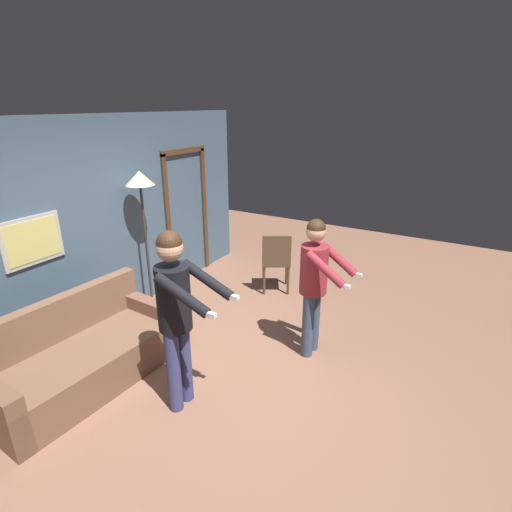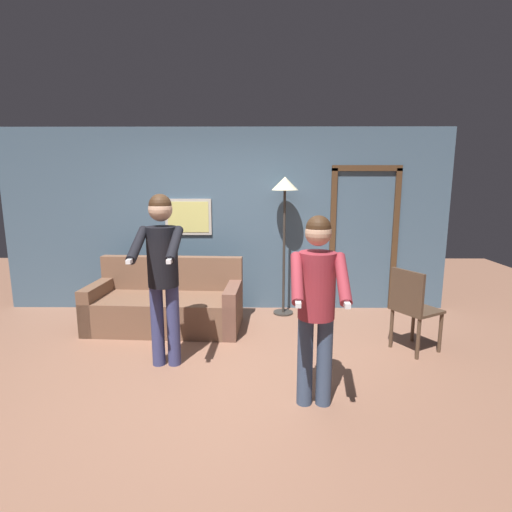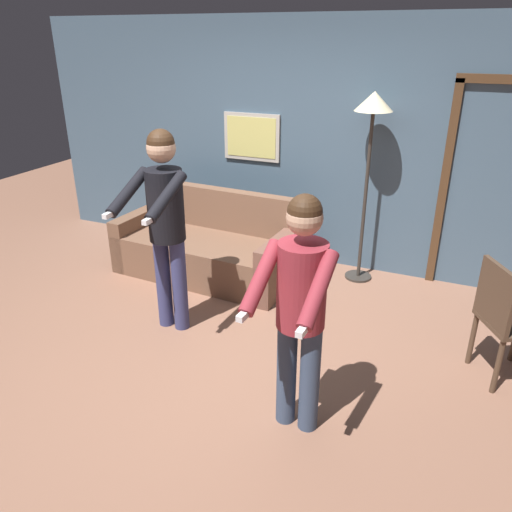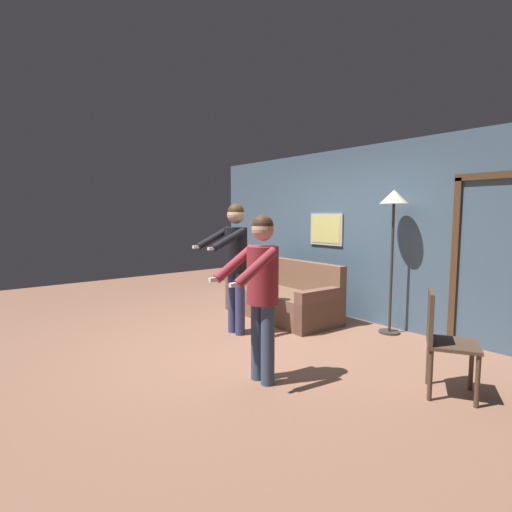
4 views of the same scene
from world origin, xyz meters
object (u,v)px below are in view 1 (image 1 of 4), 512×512
couch (83,358)px  dining_chair_distant (276,260)px  torchiere_lamp (141,193)px  person_standing_left (176,306)px  person_standing_right (315,277)px

couch → dining_chair_distant: (2.86, -0.74, 0.25)m
torchiere_lamp → person_standing_left: (-1.30, -1.64, -0.57)m
person_standing_left → person_standing_right: size_ratio=1.09×
person_standing_right → couch: bearing=132.1°
torchiere_lamp → person_standing_right: torchiere_lamp is taller
couch → person_standing_right: (1.65, -1.83, 0.68)m
person_standing_left → person_standing_right: person_standing_left is taller
person_standing_right → dining_chair_distant: size_ratio=1.72×
person_standing_left → couch: bearing=102.3°
couch → person_standing_right: person_standing_right is taller
person_standing_right → dining_chair_distant: (1.21, 1.09, -0.42)m
couch → person_standing_left: size_ratio=1.12×
torchiere_lamp → dining_chair_distant: bearing=-44.0°
couch → dining_chair_distant: bearing=-14.5°
couch → dining_chair_distant: dining_chair_distant is taller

